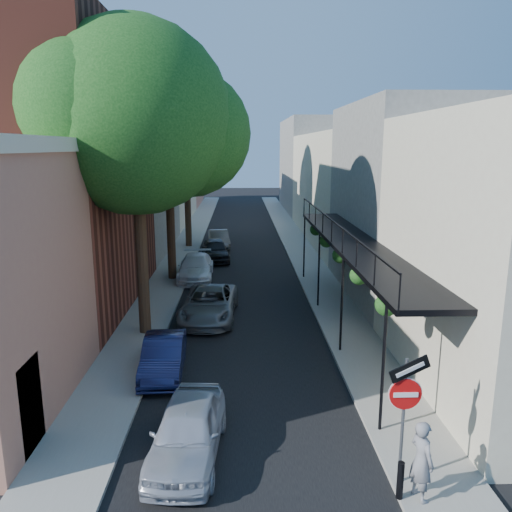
{
  "coord_description": "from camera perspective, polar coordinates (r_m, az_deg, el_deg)",
  "views": [
    {
      "loc": [
        -0.18,
        -8.16,
        7.03
      ],
      "look_at": [
        0.47,
        11.14,
        2.8
      ],
      "focal_mm": 35.0,
      "sensor_mm": 36.0,
      "label": 1
    }
  ],
  "objects": [
    {
      "name": "bollard",
      "position": [
        11.29,
        16.16,
        -23.4
      ],
      "size": [
        0.14,
        0.14,
        0.8
      ],
      "primitive_type": "cylinder",
      "color": "black",
      "rests_on": "sidewalk_right"
    },
    {
      "name": "parked_car_e",
      "position": [
        31.54,
        -4.68,
        0.7
      ],
      "size": [
        2.08,
        4.15,
        1.36
      ],
      "primitive_type": "imported",
      "rotation": [
        0.0,
        0.0,
        0.12
      ],
      "color": "black",
      "rests_on": "ground"
    },
    {
      "name": "oak_mid",
      "position": [
        26.59,
        -9.15,
        12.26
      ],
      "size": [
        6.6,
        6.0,
        10.2
      ],
      "color": "#332214",
      "rests_on": "ground"
    },
    {
      "name": "parked_car_a",
      "position": [
        12.25,
        -7.81,
        -19.18
      ],
      "size": [
        1.82,
        3.91,
        1.3
      ],
      "primitive_type": "imported",
      "rotation": [
        0.0,
        0.0,
        -0.08
      ],
      "color": "#A8ADBA",
      "rests_on": "ground"
    },
    {
      "name": "sidewalk_left",
      "position": [
        38.98,
        -7.53,
        1.95
      ],
      "size": [
        2.0,
        64.0,
        0.12
      ],
      "primitive_type": "cube",
      "color": "gray",
      "rests_on": "ground"
    },
    {
      "name": "parked_car_c",
      "position": [
        20.91,
        -5.35,
        -5.46
      ],
      "size": [
        2.44,
        4.81,
        1.3
      ],
      "primitive_type": "imported",
      "rotation": [
        0.0,
        0.0,
        -0.06
      ],
      "color": "slate",
      "rests_on": "ground"
    },
    {
      "name": "oak_near",
      "position": [
        18.71,
        -12.15,
        14.69
      ],
      "size": [
        7.48,
        6.8,
        11.42
      ],
      "color": "#332214",
      "rests_on": "ground"
    },
    {
      "name": "parked_car_d",
      "position": [
        27.2,
        -6.89,
        -1.3
      ],
      "size": [
        1.9,
        4.49,
        1.29
      ],
      "primitive_type": "imported",
      "rotation": [
        0.0,
        0.0,
        0.02
      ],
      "color": "white",
      "rests_on": "ground"
    },
    {
      "name": "buildings_right",
      "position": [
        38.83,
        11.85,
        8.25
      ],
      "size": [
        9.8,
        55.0,
        10.0
      ],
      "color": "beige",
      "rests_on": "ground"
    },
    {
      "name": "pedestrian",
      "position": [
        11.16,
        18.4,
        -21.28
      ],
      "size": [
        0.58,
        0.71,
        1.68
      ],
      "primitive_type": "imported",
      "rotation": [
        0.0,
        0.0,
        1.9
      ],
      "color": "gray",
      "rests_on": "sidewalk_right"
    },
    {
      "name": "sidewalk_right",
      "position": [
        39.01,
        4.25,
        2.03
      ],
      "size": [
        2.0,
        64.0,
        0.12
      ],
      "primitive_type": "cube",
      "color": "gray",
      "rests_on": "ground"
    },
    {
      "name": "parked_car_b",
      "position": [
        16.3,
        -10.52,
        -11.16
      ],
      "size": [
        1.39,
        3.58,
        1.16
      ],
      "primitive_type": "imported",
      "rotation": [
        0.0,
        0.0,
        0.04
      ],
      "color": "#151A43",
      "rests_on": "ground"
    },
    {
      "name": "oak_far",
      "position": [
        35.59,
        -7.28,
        14.24
      ],
      "size": [
        7.7,
        7.0,
        11.9
      ],
      "color": "#332214",
      "rests_on": "ground"
    },
    {
      "name": "sign_post",
      "position": [
        10.93,
        16.69,
        -15.39
      ],
      "size": [
        0.89,
        0.17,
        2.99
      ],
      "color": "#595B60",
      "rests_on": "ground"
    },
    {
      "name": "buildings_left",
      "position": [
        38.09,
        -15.98,
        8.74
      ],
      "size": [
        10.1,
        59.1,
        12.0
      ],
      "color": "tan",
      "rests_on": "ground"
    },
    {
      "name": "road_surface",
      "position": [
        38.8,
        -1.64,
        1.92
      ],
      "size": [
        6.0,
        64.0,
        0.01
      ],
      "primitive_type": "cube",
      "color": "black",
      "rests_on": "ground"
    },
    {
      "name": "parked_car_f",
      "position": [
        35.62,
        -4.26,
        1.94
      ],
      "size": [
        1.77,
        3.85,
        1.22
      ],
      "primitive_type": "imported",
      "rotation": [
        0.0,
        0.0,
        0.13
      ],
      "color": "#625952",
      "rests_on": "ground"
    }
  ]
}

